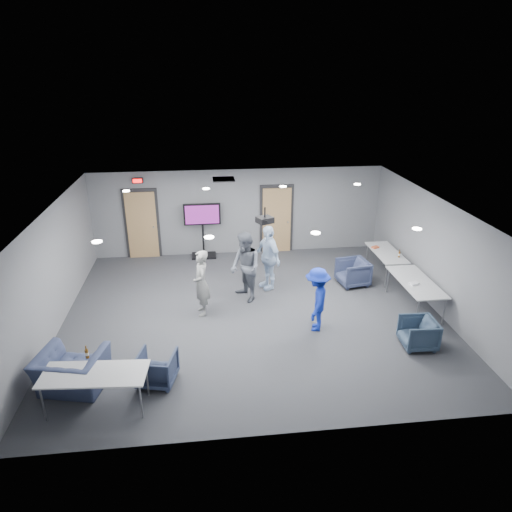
{
  "coord_description": "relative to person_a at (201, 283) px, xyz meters",
  "views": [
    {
      "loc": [
        -1.06,
        -9.7,
        5.59
      ],
      "look_at": [
        0.16,
        0.74,
        1.2
      ],
      "focal_mm": 32.0,
      "sensor_mm": 36.0,
      "label": 1
    }
  ],
  "objects": [
    {
      "name": "wall_back",
      "position": [
        1.22,
        3.87,
        0.53
      ],
      "size": [
        9.0,
        0.02,
        2.7
      ],
      "primitive_type": "cube",
      "color": "slate",
      "rests_on": "floor"
    },
    {
      "name": "downlights",
      "position": [
        1.22,
        -0.13,
        1.87
      ],
      "size": [
        6.18,
        3.78,
        0.02
      ],
      "color": "white",
      "rests_on": "ceiling"
    },
    {
      "name": "wall_right",
      "position": [
        5.72,
        -0.13,
        0.53
      ],
      "size": [
        0.02,
        8.0,
        2.7
      ],
      "primitive_type": "cube",
      "color": "slate",
      "rests_on": "floor"
    },
    {
      "name": "chair_right_c",
      "position": [
        4.57,
        -1.96,
        -0.49
      ],
      "size": [
        0.75,
        0.73,
        0.65
      ],
      "primitive_type": "imported",
      "rotation": [
        0.0,
        0.0,
        -1.62
      ],
      "color": "#334458",
      "rests_on": "floor"
    },
    {
      "name": "person_a",
      "position": [
        0.0,
        0.0,
        0.0
      ],
      "size": [
        0.46,
        0.64,
        1.64
      ],
      "primitive_type": "imported",
      "rotation": [
        0.0,
        0.0,
        -1.45
      ],
      "color": "gray",
      "rests_on": "floor"
    },
    {
      "name": "table_right_b",
      "position": [
        5.22,
        -0.32,
        -0.13
      ],
      "size": [
        0.8,
        1.92,
        0.73
      ],
      "rotation": [
        0.0,
        0.0,
        1.57
      ],
      "color": "silver",
      "rests_on": "floor"
    },
    {
      "name": "door_right",
      "position": [
        2.42,
        3.82,
        0.25
      ],
      "size": [
        1.06,
        0.17,
        2.24
      ],
      "color": "black",
      "rests_on": "wall_back"
    },
    {
      "name": "person_d",
      "position": [
        2.57,
        -1.01,
        -0.07
      ],
      "size": [
        0.85,
        1.1,
        1.5
      ],
      "primitive_type": "imported",
      "rotation": [
        0.0,
        0.0,
        -1.91
      ],
      "color": "#192FA8",
      "rests_on": "floor"
    },
    {
      "name": "projector",
      "position": [
        1.49,
        -0.18,
        1.59
      ],
      "size": [
        0.43,
        0.4,
        0.36
      ],
      "rotation": [
        0.0,
        0.0,
        0.43
      ],
      "color": "black",
      "rests_on": "ceiling"
    },
    {
      "name": "floor",
      "position": [
        1.22,
        -0.13,
        -0.82
      ],
      "size": [
        9.0,
        9.0,
        0.0
      ],
      "primitive_type": "plane",
      "color": "#313338",
      "rests_on": "ground"
    },
    {
      "name": "table_right_a",
      "position": [
        5.22,
        1.58,
        -0.14
      ],
      "size": [
        0.7,
        1.68,
        0.73
      ],
      "rotation": [
        0.0,
        0.0,
        1.57
      ],
      "color": "silver",
      "rests_on": "floor"
    },
    {
      "name": "ceiling",
      "position": [
        1.22,
        -0.13,
        1.88
      ],
      "size": [
        9.0,
        9.0,
        0.0
      ],
      "primitive_type": "plane",
      "rotation": [
        3.14,
        0.0,
        0.0
      ],
      "color": "silver",
      "rests_on": "wall_back"
    },
    {
      "name": "person_c",
      "position": [
        1.78,
        1.23,
        0.07
      ],
      "size": [
        0.81,
        1.12,
        1.77
      ],
      "primitive_type": "imported",
      "rotation": [
        0.0,
        0.0,
        -1.16
      ],
      "color": "#C5DEFD",
      "rests_on": "floor"
    },
    {
      "name": "bottle_right",
      "position": [
        5.4,
        1.18,
        -0.0
      ],
      "size": [
        0.06,
        0.06,
        0.23
      ],
      "color": "#613A10",
      "rests_on": "table_right_a"
    },
    {
      "name": "hvac_diffuser",
      "position": [
        0.72,
        2.67,
        1.87
      ],
      "size": [
        0.6,
        0.6,
        0.03
      ],
      "primitive_type": "cube",
      "color": "black",
      "rests_on": "ceiling"
    },
    {
      "name": "tv_stand",
      "position": [
        0.07,
        3.61,
        0.16
      ],
      "size": [
        1.13,
        0.54,
        1.73
      ],
      "color": "black",
      "rests_on": "floor"
    },
    {
      "name": "snack_box",
      "position": [
        5.01,
        1.92,
        -0.07
      ],
      "size": [
        0.24,
        0.2,
        0.04
      ],
      "primitive_type": "cube",
      "rotation": [
        0.0,
        0.0,
        0.43
      ],
      "color": "#D35A34",
      "rests_on": "table_right_a"
    },
    {
      "name": "wall_front",
      "position": [
        1.22,
        -4.13,
        0.53
      ],
      "size": [
        9.0,
        0.02,
        2.7
      ],
      "primitive_type": "cube",
      "color": "slate",
      "rests_on": "floor"
    },
    {
      "name": "wrapper",
      "position": [
        5.09,
        -0.48,
        -0.06
      ],
      "size": [
        0.24,
        0.2,
        0.05
      ],
      "primitive_type": "cube",
      "rotation": [
        0.0,
        0.0,
        0.31
      ],
      "color": "white",
      "rests_on": "table_right_b"
    },
    {
      "name": "person_b",
      "position": [
        1.11,
        0.61,
        0.08
      ],
      "size": [
        0.98,
        1.08,
        1.8
      ],
      "primitive_type": "imported",
      "rotation": [
        0.0,
        0.0,
        -1.16
      ],
      "color": "slate",
      "rests_on": "floor"
    },
    {
      "name": "wall_left",
      "position": [
        -3.28,
        -0.13,
        0.53
      ],
      "size": [
        0.02,
        8.0,
        2.7
      ],
      "primitive_type": "cube",
      "color": "slate",
      "rests_on": "floor"
    },
    {
      "name": "table_front_left",
      "position": [
        -1.85,
        -3.13,
        -0.13
      ],
      "size": [
        1.85,
        0.88,
        0.73
      ],
      "rotation": [
        0.0,
        0.0,
        -0.08
      ],
      "color": "silver",
      "rests_on": "floor"
    },
    {
      "name": "exit_sign",
      "position": [
        -1.78,
        3.8,
        1.63
      ],
      "size": [
        0.32,
        0.08,
        0.16
      ],
      "color": "black",
      "rests_on": "wall_back"
    },
    {
      "name": "chair_front_b",
      "position": [
        -2.42,
        -2.53,
        -0.44
      ],
      "size": [
        1.36,
        1.25,
        0.76
      ],
      "primitive_type": "imported",
      "rotation": [
        0.0,
        0.0,
        2.91
      ],
      "color": "#394262",
      "rests_on": "floor"
    },
    {
      "name": "chair_right_a",
      "position": [
        4.12,
        1.13,
        -0.46
      ],
      "size": [
        0.89,
        0.87,
        0.71
      ],
      "primitive_type": "imported",
      "rotation": [
        0.0,
        0.0,
        -1.42
      ],
      "color": "#323A57",
      "rests_on": "floor"
    },
    {
      "name": "bottle_front",
      "position": [
        -2.06,
        -2.66,
        0.01
      ],
      "size": [
        0.07,
        0.07,
        0.25
      ],
      "color": "#613A10",
      "rests_on": "table_front_left"
    },
    {
      "name": "door_left",
      "position": [
        -1.78,
        3.82,
        0.25
      ],
      "size": [
        1.06,
        0.17,
        2.24
      ],
      "color": "black",
      "rests_on": "wall_back"
    },
    {
      "name": "chair_front_a",
      "position": [
        -0.87,
        -2.53,
        -0.5
      ],
      "size": [
        0.83,
        0.84,
        0.64
      ],
      "primitive_type": "imported",
      "rotation": [
        0.0,
        0.0,
        2.91
      ],
      "color": "#313B55",
      "rests_on": "floor"
    }
  ]
}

